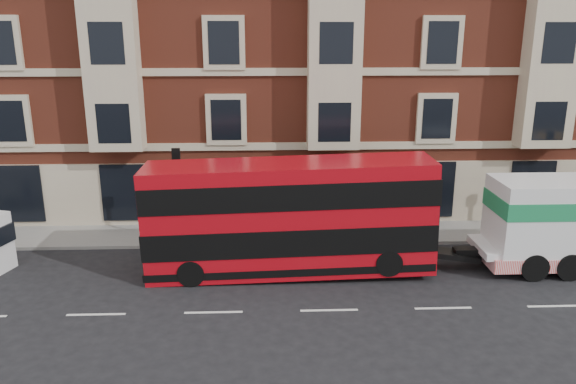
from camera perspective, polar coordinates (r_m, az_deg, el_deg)
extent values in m
plane|color=black|center=(19.92, 4.20, -11.90)|extent=(120.00, 120.00, 0.00)
cube|color=slate|center=(26.72, 2.46, -4.21)|extent=(90.00, 3.00, 0.15)
cube|color=brown|center=(32.58, 2.48, 15.48)|extent=(45.00, 12.00, 18.00)
cylinder|color=black|center=(25.05, -11.05, -0.89)|extent=(0.14, 0.14, 4.00)
cube|color=black|center=(24.53, -11.32, 3.81)|extent=(0.35, 0.15, 0.50)
cube|color=#AA0913|center=(21.92, 0.12, -2.56)|extent=(11.10, 2.48, 4.36)
cube|color=black|center=(22.13, 0.11, -4.14)|extent=(11.14, 2.54, 1.04)
cube|color=black|center=(21.58, 0.12, 0.31)|extent=(11.14, 2.54, 0.99)
cylinder|color=black|center=(21.72, -9.84, -8.13)|extent=(1.03, 0.32, 1.03)
cylinder|color=black|center=(23.76, -9.15, -5.92)|extent=(1.03, 0.32, 1.03)
cylinder|color=black|center=(21.89, 10.21, -7.10)|extent=(1.03, 0.32, 1.03)
cylinder|color=black|center=(23.92, 9.09, -5.00)|extent=(1.03, 0.32, 1.03)
cube|color=silver|center=(24.82, 25.94, -2.11)|extent=(5.35, 2.48, 2.87)
cube|color=#1C7E49|center=(24.68, 26.08, -1.01)|extent=(5.40, 2.52, 0.69)
cylinder|color=black|center=(24.46, 26.64, -6.78)|extent=(1.09, 0.40, 1.09)
cylinder|color=black|center=(26.29, 24.36, -4.95)|extent=(1.09, 0.40, 1.09)
cylinder|color=black|center=(23.83, 23.69, -7.00)|extent=(1.09, 0.40, 1.09)
cylinder|color=black|center=(25.71, 21.58, -5.09)|extent=(1.09, 0.40, 1.09)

